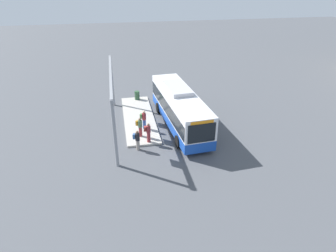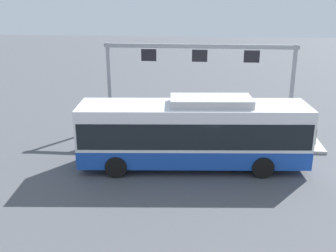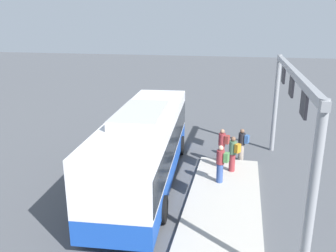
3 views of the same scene
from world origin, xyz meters
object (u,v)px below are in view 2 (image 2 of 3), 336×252
person_waiting_mid (189,125)px  person_waiting_far (167,121)px  bus_main (193,131)px  person_waiting_near (136,121)px  trash_bin (311,136)px  person_boarding (147,124)px

person_waiting_mid → person_waiting_far: bearing=-95.4°
bus_main → person_waiting_near: bus_main is taller
person_waiting_near → person_waiting_mid: size_ratio=1.00×
bus_main → trash_bin: 7.23m
bus_main → trash_bin: bus_main is taller
trash_bin → person_waiting_near: bearing=-5.0°
person_waiting_mid → person_boarding: bearing=-73.5°
person_boarding → bus_main: bearing=57.5°
bus_main → trash_bin: (-6.36, -3.23, -1.20)m
person_waiting_mid → trash_bin: person_waiting_mid is taller
bus_main → person_waiting_far: size_ratio=6.50×
person_waiting_far → trash_bin: size_ratio=1.86×
person_boarding → trash_bin: size_ratio=1.86×
person_waiting_far → person_waiting_near: bearing=-69.6°
person_waiting_mid → trash_bin: bearing=104.3°
person_waiting_near → person_waiting_mid: 3.23m
person_boarding → person_waiting_near: 1.22m
person_waiting_mid → person_waiting_far: same height
person_boarding → trash_bin: (-9.02, -0.09, -0.44)m
person_waiting_near → person_waiting_far: 1.87m
bus_main → person_waiting_near: 5.42m
person_waiting_far → person_boarding: bearing=-29.9°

